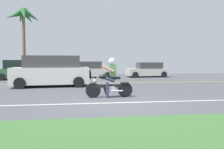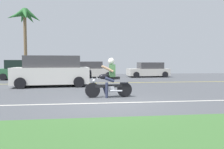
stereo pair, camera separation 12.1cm
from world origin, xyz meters
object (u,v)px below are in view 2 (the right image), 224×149
object	(u,v)px
motorcyclist	(109,81)
parked_car_2	(148,70)
parked_car_0	(24,70)
parked_car_1	(92,70)
motorcyclist_distant	(28,75)
suv_nearby	(52,71)
palm_tree_0	(24,19)

from	to	relation	value
motorcyclist	parked_car_2	xyz separation A→B (m)	(5.10, 11.45, -0.05)
parked_car_2	motorcyclist	bearing A→B (deg)	-114.02
parked_car_0	motorcyclist	bearing A→B (deg)	-58.09
motorcyclist	parked_car_0	size ratio (longest dim) A/B	0.51
motorcyclist	parked_car_1	xyz separation A→B (m)	(-0.43, 11.32, -0.02)
parked_car_2	motorcyclist_distant	xyz separation A→B (m)	(-10.04, -5.06, -0.10)
suv_nearby	palm_tree_0	world-z (taller)	palm_tree_0
motorcyclist	parked_car_0	xyz separation A→B (m)	(-6.17, 9.90, 0.04)
suv_nearby	parked_car_0	xyz separation A→B (m)	(-3.09, 5.28, -0.16)
parked_car_2	parked_car_0	bearing A→B (deg)	-172.17
suv_nearby	motorcyclist_distant	bearing A→B (deg)	136.55
parked_car_0	motorcyclist_distant	distance (m)	3.72
suv_nearby	parked_car_0	bearing A→B (deg)	120.36
suv_nearby	palm_tree_0	bearing A→B (deg)	113.61
parked_car_0	parked_car_1	size ratio (longest dim) A/B	0.96
palm_tree_0	motorcyclist_distant	size ratio (longest dim) A/B	4.32
motorcyclist	parked_car_0	bearing A→B (deg)	121.91
parked_car_1	palm_tree_0	size ratio (longest dim) A/B	0.62
motorcyclist	palm_tree_0	size ratio (longest dim) A/B	0.30
parked_car_0	motorcyclist_distant	bearing A→B (deg)	-70.78
parked_car_0	motorcyclist_distant	xyz separation A→B (m)	(1.22, -3.51, -0.19)
motorcyclist	palm_tree_0	bearing A→B (deg)	117.26
suv_nearby	motorcyclist_distant	size ratio (longest dim) A/B	3.09
suv_nearby	motorcyclist_distant	world-z (taller)	suv_nearby
palm_tree_0	parked_car_0	bearing A→B (deg)	-77.75
parked_car_0	palm_tree_0	xyz separation A→B (m)	(-0.78, 3.57, 4.92)
motorcyclist_distant	palm_tree_0	bearing A→B (deg)	105.77
motorcyclist	motorcyclist_distant	bearing A→B (deg)	127.72
palm_tree_0	suv_nearby	bearing A→B (deg)	-66.39
parked_car_0	palm_tree_0	distance (m)	6.13
parked_car_2	suv_nearby	bearing A→B (deg)	-140.11
parked_car_0	parked_car_2	world-z (taller)	parked_car_0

